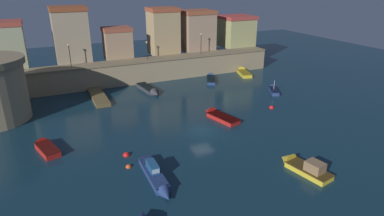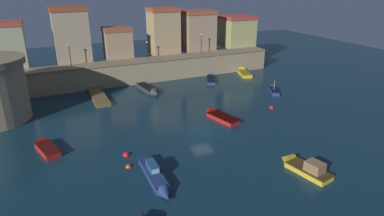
% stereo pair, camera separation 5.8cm
% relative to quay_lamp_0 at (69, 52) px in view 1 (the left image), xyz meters
% --- Properties ---
extents(ground_plane, '(129.54, 129.54, 0.00)m').
position_rel_quay_lamp_0_xyz_m(ground_plane, '(12.15, -23.25, -6.35)').
color(ground_plane, '#112D3D').
extents(quay_wall, '(49.57, 3.62, 3.93)m').
position_rel_quay_lamp_0_xyz_m(quay_wall, '(12.15, 0.00, -4.38)').
color(quay_wall, '#9E8966').
rests_on(quay_wall, ground).
extents(old_town_backdrop, '(48.05, 6.22, 9.29)m').
position_rel_quay_lamp_0_xyz_m(old_town_backdrop, '(14.07, 4.26, 1.25)').
color(old_town_backdrop, '#989E7A').
rests_on(old_town_backdrop, ground).
extents(pier_dock, '(2.08, 8.71, 0.70)m').
position_rel_quay_lamp_0_xyz_m(pier_dock, '(2.88, -6.01, -6.09)').
color(pier_dock, brown).
rests_on(pier_dock, ground).
extents(quay_lamp_0, '(0.32, 0.32, 3.68)m').
position_rel_quay_lamp_0_xyz_m(quay_lamp_0, '(0.00, 0.00, 0.00)').
color(quay_lamp_0, black).
rests_on(quay_lamp_0, quay_wall).
extents(quay_lamp_1, '(0.32, 0.32, 3.11)m').
position_rel_quay_lamp_0_xyz_m(quay_lamp_1, '(12.85, 0.00, -0.33)').
color(quay_lamp_1, black).
rests_on(quay_lamp_1, quay_wall).
extents(quay_lamp_2, '(0.32, 0.32, 3.81)m').
position_rel_quay_lamp_0_xyz_m(quay_lamp_2, '(23.39, 0.00, 0.08)').
color(quay_lamp_2, black).
rests_on(quay_lamp_2, quay_wall).
extents(moored_boat_0, '(2.73, 5.62, 2.05)m').
position_rel_quay_lamp_0_xyz_m(moored_boat_0, '(17.00, -35.04, -5.92)').
color(moored_boat_0, gold).
rests_on(moored_boat_0, ground).
extents(moored_boat_1, '(3.20, 5.73, 1.64)m').
position_rel_quay_lamp_0_xyz_m(moored_boat_1, '(30.74, -3.57, -5.99)').
color(moored_boat_1, gold).
rests_on(moored_boat_1, ground).
extents(moored_boat_2, '(1.38, 7.32, 1.63)m').
position_rel_quay_lamp_0_xyz_m(moored_boat_2, '(3.62, -30.99, -5.89)').
color(moored_boat_2, navy).
rests_on(moored_boat_2, ground).
extents(moored_boat_4, '(3.09, 6.07, 1.66)m').
position_rel_quay_lamp_0_xyz_m(moored_boat_4, '(15.83, -20.28, -6.05)').
color(moored_boat_4, red).
rests_on(moored_boat_4, ground).
extents(moored_boat_5, '(3.11, 4.62, 2.27)m').
position_rel_quay_lamp_0_xyz_m(moored_boat_5, '(29.40, -14.55, -6.03)').
color(moored_boat_5, navy).
rests_on(moored_boat_5, ground).
extents(moored_boat_6, '(3.91, 6.12, 1.29)m').
position_rel_quay_lamp_0_xyz_m(moored_boat_6, '(23.28, -4.33, -6.05)').
color(moored_boat_6, navy).
rests_on(moored_boat_6, ground).
extents(moored_boat_7, '(2.74, 4.91, 1.43)m').
position_rel_quay_lamp_0_xyz_m(moored_boat_7, '(-5.26, -20.44, -5.97)').
color(moored_boat_7, red).
rests_on(moored_boat_7, ground).
extents(moored_boat_8, '(2.40, 6.79, 1.50)m').
position_rel_quay_lamp_0_xyz_m(moored_boat_8, '(11.02, -6.48, -6.00)').
color(moored_boat_8, '#333338').
rests_on(moored_boat_8, ground).
extents(mooring_buoy_0, '(0.57, 0.57, 0.57)m').
position_rel_quay_lamp_0_xyz_m(mooring_buoy_0, '(1.96, -27.56, -6.35)').
color(mooring_buoy_0, '#EA4C19').
rests_on(mooring_buoy_0, ground).
extents(mooring_buoy_1, '(0.72, 0.72, 0.72)m').
position_rel_quay_lamp_0_xyz_m(mooring_buoy_1, '(2.34, -25.21, -6.35)').
color(mooring_buoy_1, red).
rests_on(mooring_buoy_1, ground).
extents(mooring_buoy_2, '(0.71, 0.71, 0.71)m').
position_rel_quay_lamp_0_xyz_m(mooring_buoy_2, '(24.57, -20.52, -6.35)').
color(mooring_buoy_2, red).
rests_on(mooring_buoy_2, ground).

